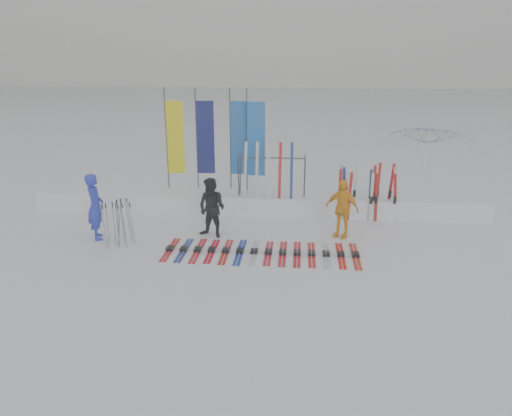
# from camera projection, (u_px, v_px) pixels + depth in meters

# --- Properties ---
(ground) EXTENTS (120.00, 120.00, 0.00)m
(ground) POSITION_uv_depth(u_px,v_px,m) (241.00, 269.00, 11.67)
(ground) COLOR white
(ground) RESTS_ON ground
(snow_bank) EXTENTS (14.00, 1.60, 0.60)m
(snow_bank) POSITION_uv_depth(u_px,v_px,m) (258.00, 201.00, 15.95)
(snow_bank) COLOR white
(snow_bank) RESTS_ON ground
(person_blue) EXTENTS (0.67, 0.78, 1.80)m
(person_blue) POSITION_uv_depth(u_px,v_px,m) (95.00, 207.00, 13.31)
(person_blue) COLOR #212FC5
(person_blue) RESTS_ON ground
(person_black) EXTENTS (0.97, 0.87, 1.64)m
(person_black) POSITION_uv_depth(u_px,v_px,m) (212.00, 208.00, 13.47)
(person_black) COLOR black
(person_black) RESTS_ON ground
(person_yellow) EXTENTS (1.01, 0.77, 1.60)m
(person_yellow) POSITION_uv_depth(u_px,v_px,m) (342.00, 209.00, 13.47)
(person_yellow) COLOR #FFAE10
(person_yellow) RESTS_ON ground
(tent_canopy) EXTENTS (3.59, 3.63, 2.64)m
(tent_canopy) POSITION_uv_depth(u_px,v_px,m) (425.00, 165.00, 16.21)
(tent_canopy) COLOR white
(tent_canopy) RESTS_ON ground
(ski_row) EXTENTS (4.86, 1.70, 0.07)m
(ski_row) POSITION_uv_depth(u_px,v_px,m) (262.00, 252.00, 12.57)
(ski_row) COLOR #B30E18
(ski_row) RESTS_ON ground
(pole_cluster) EXTENTS (0.72, 0.61, 1.24)m
(pole_cluster) POSITION_uv_depth(u_px,v_px,m) (119.00, 223.00, 12.94)
(pole_cluster) COLOR #595B60
(pole_cluster) RESTS_ON ground
(feather_flags) EXTENTS (3.16, 0.18, 3.20)m
(feather_flags) POSITION_uv_depth(u_px,v_px,m) (218.00, 138.00, 15.68)
(feather_flags) COLOR #383A3F
(feather_flags) RESTS_ON ground
(ski_rack) EXTENTS (2.04, 0.80, 1.23)m
(ski_rack) POSITION_uv_depth(u_px,v_px,m) (272.00, 171.00, 15.20)
(ski_rack) COLOR #383A3F
(ski_rack) RESTS_ON ground
(upright_skis) EXTENTS (1.71, 0.70, 1.69)m
(upright_skis) POSITION_uv_depth(u_px,v_px,m) (366.00, 194.00, 14.94)
(upright_skis) COLOR navy
(upright_skis) RESTS_ON ground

